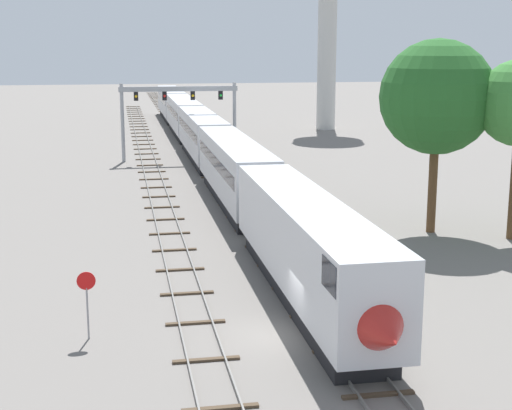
{
  "coord_description": "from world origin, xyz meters",
  "views": [
    {
      "loc": [
        -6.51,
        -29.06,
        11.94
      ],
      "look_at": [
        1.0,
        12.0,
        3.0
      ],
      "focal_mm": 53.25,
      "sensor_mm": 36.0,
      "label": 1
    }
  ],
  "objects_px": {
    "passenger_train": "(201,135)",
    "stop_sign": "(87,296)",
    "trackside_tree_mid": "(437,97)",
    "signal_gantry": "(179,104)"
  },
  "relations": [
    {
      "from": "passenger_train",
      "to": "signal_gantry",
      "type": "distance_m",
      "value": 3.93
    },
    {
      "from": "trackside_tree_mid",
      "to": "signal_gantry",
      "type": "bearing_deg",
      "value": 111.79
    },
    {
      "from": "signal_gantry",
      "to": "trackside_tree_mid",
      "type": "relative_size",
      "value": 0.99
    },
    {
      "from": "stop_sign",
      "to": "trackside_tree_mid",
      "type": "bearing_deg",
      "value": 34.55
    },
    {
      "from": "passenger_train",
      "to": "trackside_tree_mid",
      "type": "bearing_deg",
      "value": -71.54
    },
    {
      "from": "passenger_train",
      "to": "signal_gantry",
      "type": "relative_size",
      "value": 9.12
    },
    {
      "from": "signal_gantry",
      "to": "trackside_tree_mid",
      "type": "height_order",
      "value": "trackside_tree_mid"
    },
    {
      "from": "passenger_train",
      "to": "stop_sign",
      "type": "relative_size",
      "value": 38.31
    },
    {
      "from": "signal_gantry",
      "to": "trackside_tree_mid",
      "type": "bearing_deg",
      "value": -68.21
    },
    {
      "from": "passenger_train",
      "to": "trackside_tree_mid",
      "type": "distance_m",
      "value": 35.6
    }
  ]
}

